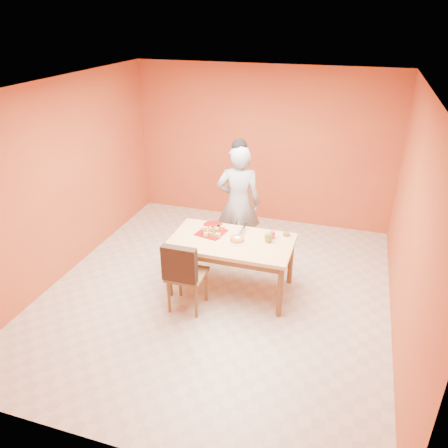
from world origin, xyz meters
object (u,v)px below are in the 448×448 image
(dining_chair, at_px, (186,273))
(egg_ornament, at_px, (269,237))
(sponge_cake, at_px, (237,239))
(magenta_glass, at_px, (272,235))
(person, at_px, (238,203))
(checker_tin, at_px, (286,234))
(dining_table, at_px, (231,246))
(pastry_platter, at_px, (211,232))
(red_dinner_plate, at_px, (213,225))

(dining_chair, bearing_deg, egg_ornament, 36.76)
(sponge_cake, relative_size, magenta_glass, 1.92)
(person, height_order, checker_tin, person)
(dining_table, height_order, checker_tin, checker_tin)
(dining_table, relative_size, person, 0.90)
(sponge_cake, bearing_deg, egg_ornament, 15.53)
(dining_chair, distance_m, egg_ornament, 1.15)
(dining_chair, xyz_separation_m, magenta_glass, (0.92, 0.78, 0.30))
(person, height_order, pastry_platter, person)
(dining_chair, height_order, egg_ornament, dining_chair)
(dining_table, height_order, red_dinner_plate, red_dinner_plate)
(red_dinner_plate, height_order, magenta_glass, magenta_glass)
(egg_ornament, bearing_deg, red_dinner_plate, -174.19)
(magenta_glass, bearing_deg, pastry_platter, -172.85)
(person, height_order, red_dinner_plate, person)
(pastry_platter, relative_size, sponge_cake, 1.74)
(red_dinner_plate, distance_m, sponge_cake, 0.56)
(pastry_platter, bearing_deg, dining_chair, -98.54)
(red_dinner_plate, bearing_deg, egg_ornament, -15.07)
(sponge_cake, relative_size, egg_ornament, 1.36)
(magenta_glass, relative_size, checker_tin, 1.06)
(dining_table, distance_m, dining_chair, 0.72)
(dining_table, distance_m, sponge_cake, 0.15)
(dining_table, bearing_deg, dining_chair, -126.45)
(sponge_cake, bearing_deg, dining_table, 175.21)
(dining_chair, relative_size, pastry_platter, 2.96)
(dining_chair, height_order, sponge_cake, dining_chair)
(sponge_cake, height_order, checker_tin, sponge_cake)
(pastry_platter, distance_m, checker_tin, 1.01)
(magenta_glass, bearing_deg, person, 133.96)
(dining_chair, relative_size, sponge_cake, 5.16)
(dining_table, xyz_separation_m, magenta_glass, (0.50, 0.21, 0.14))
(red_dinner_plate, height_order, sponge_cake, sponge_cake)
(egg_ornament, distance_m, checker_tin, 0.32)
(pastry_platter, relative_size, magenta_glass, 3.35)
(red_dinner_plate, bearing_deg, sponge_cake, -36.69)
(pastry_platter, bearing_deg, red_dinner_plate, 103.36)
(pastry_platter, xyz_separation_m, red_dinner_plate, (-0.05, 0.22, -0.00))
(person, bearing_deg, dining_table, 86.87)
(egg_ornament, bearing_deg, dining_chair, -122.16)
(checker_tin, bearing_deg, pastry_platter, -166.30)
(person, relative_size, checker_tin, 18.99)
(person, xyz_separation_m, pastry_platter, (-0.16, -0.78, -0.12))
(dining_table, xyz_separation_m, checker_tin, (0.66, 0.35, 0.11))
(dining_chair, bearing_deg, sponge_cake, 48.12)
(dining_chair, relative_size, red_dinner_plate, 3.67)
(dining_chair, distance_m, magenta_glass, 1.24)
(person, xyz_separation_m, magenta_glass, (0.65, -0.68, -0.08))
(pastry_platter, height_order, egg_ornament, egg_ornament)
(person, bearing_deg, magenta_glass, 120.85)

